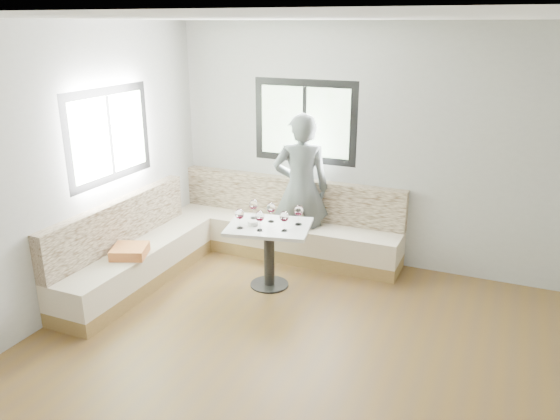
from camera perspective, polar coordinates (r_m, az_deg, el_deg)
name	(u,v)px	position (r m, az deg, el deg)	size (l,w,h in m)	color
room	(292,209)	(4.19, 1.21, 0.07)	(5.01, 5.01, 2.81)	brown
banquette	(223,240)	(6.50, -5.98, -3.16)	(2.90, 2.80, 0.95)	olive
table	(269,241)	(5.91, -1.15, -3.22)	(0.99, 0.84, 0.72)	black
person	(301,189)	(6.47, 2.20, 2.21)	(0.66, 0.43, 1.81)	#515857
olive_ramekin	(253,223)	(5.85, -2.85, -1.36)	(0.11, 0.11, 0.05)	white
wine_glass_a	(240,215)	(5.73, -4.25, -0.48)	(0.10, 0.10, 0.22)	white
wine_glass_b	(260,217)	(5.65, -2.12, -0.71)	(0.10, 0.10, 0.22)	white
wine_glass_c	(284,217)	(5.64, 0.44, -0.75)	(0.10, 0.10, 0.22)	white
wine_glass_d	(271,208)	(5.90, -0.95, 0.16)	(0.10, 0.10, 0.22)	white
wine_glass_e	(299,211)	(5.82, 1.96, -0.14)	(0.10, 0.10, 0.22)	white
wine_glass_f	(254,205)	(6.01, -2.79, 0.50)	(0.10, 0.10, 0.22)	white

